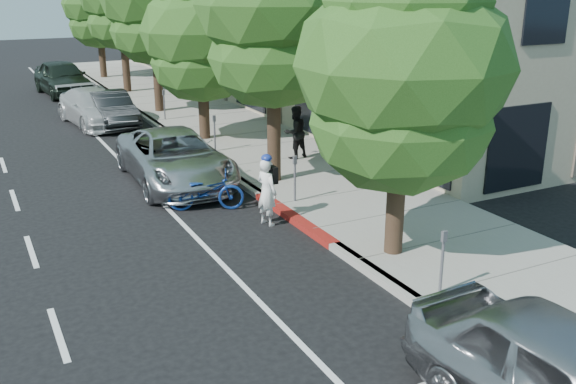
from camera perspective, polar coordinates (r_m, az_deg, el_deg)
ground at (r=15.56m, az=2.24°, el=-3.76°), size 120.00×120.00×0.00m
sidewalk at (r=23.32m, az=-2.44°, el=4.00°), size 4.60×56.00×0.15m
curb at (r=22.49m, az=-7.78°, el=3.30°), size 0.30×56.00×0.15m
curb_red_segment at (r=16.35m, az=0.53°, el=-2.34°), size 0.32×4.00×0.15m
storefront_building at (r=34.89m, az=1.61°, el=14.50°), size 10.00×36.00×7.00m
street_tree_0 at (r=13.35m, az=10.19°, el=10.68°), size 4.52×4.52×6.83m
street_tree_1 at (r=18.39m, az=-1.34°, el=15.96°), size 4.38×4.38×8.04m
street_tree_2 at (r=23.99m, az=-7.77°, el=13.82°), size 4.38×4.38×6.63m
street_tree_3 at (r=29.65m, az=-11.94°, el=16.37°), size 4.59×4.59×8.01m
street_tree_5 at (r=41.35m, az=-16.57°, el=15.63°), size 4.20×4.20×7.08m
cyclist at (r=15.89m, az=-1.89°, el=0.00°), size 0.58×0.72×1.70m
bicycle at (r=17.12m, az=-7.33°, el=0.09°), size 2.14×1.41×1.06m
silver_suv at (r=19.51m, az=-10.02°, el=3.01°), size 2.76×5.70×1.56m
dark_sedan at (r=28.07m, az=-15.50°, el=7.14°), size 1.60×4.34×1.42m
white_pickup at (r=28.44m, az=-16.87°, el=7.21°), size 2.66×5.28×1.47m
dark_suv_far at (r=36.50m, az=-19.42°, el=9.56°), size 2.64×5.50×1.81m
pedestrian at (r=21.40m, az=0.63°, el=5.33°), size 0.95×0.80×1.76m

